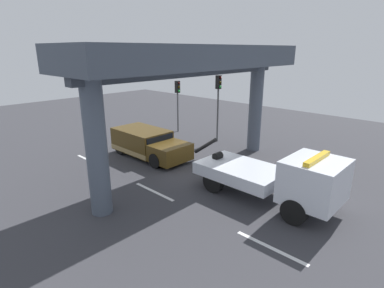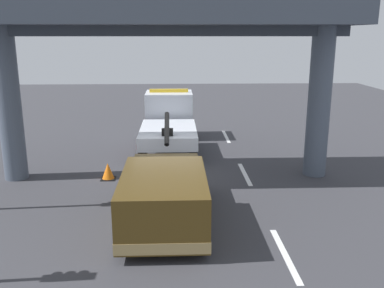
# 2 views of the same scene
# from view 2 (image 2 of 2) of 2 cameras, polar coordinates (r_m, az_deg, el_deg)

# --- Properties ---
(ground_plane) EXTENTS (60.00, 40.00, 0.10)m
(ground_plane) POSITION_cam_2_polar(r_m,az_deg,el_deg) (15.84, -3.34, -4.38)
(ground_plane) COLOR #38383D
(lane_stripe_west) EXTENTS (2.60, 0.16, 0.01)m
(lane_stripe_west) POSITION_cam_2_polar(r_m,az_deg,el_deg) (10.64, 12.48, -14.38)
(lane_stripe_west) COLOR silver
(lane_stripe_west) RESTS_ON ground
(lane_stripe_mid) EXTENTS (2.60, 0.16, 0.01)m
(lane_stripe_mid) POSITION_cam_2_polar(r_m,az_deg,el_deg) (16.03, 7.16, -4.04)
(lane_stripe_mid) COLOR silver
(lane_stripe_mid) RESTS_ON ground
(lane_stripe_east) EXTENTS (2.60, 0.16, 0.01)m
(lane_stripe_east) POSITION_cam_2_polar(r_m,az_deg,el_deg) (21.74, 4.63, 1.01)
(lane_stripe_east) COLOR silver
(lane_stripe_east) RESTS_ON ground
(tow_truck_white) EXTENTS (7.25, 2.43, 2.46)m
(tow_truck_white) POSITION_cam_2_polar(r_m,az_deg,el_deg) (20.02, -3.16, 3.37)
(tow_truck_white) COLOR silver
(tow_truck_white) RESTS_ON ground
(towed_van_green) EXTENTS (5.20, 2.22, 1.58)m
(towed_van_green) POSITION_cam_2_polar(r_m,az_deg,el_deg) (11.72, -3.74, -7.03)
(towed_van_green) COLOR #4C3814
(towed_van_green) RESTS_ON ground
(overpass_structure) EXTENTS (3.60, 13.02, 6.46)m
(overpass_structure) POSITION_cam_2_polar(r_m,az_deg,el_deg) (14.88, -3.67, 16.16)
(overpass_structure) COLOR #4C5666
(overpass_structure) RESTS_ON ground
(traffic_cone_orange) EXTENTS (0.51, 0.51, 0.60)m
(traffic_cone_orange) POSITION_cam_2_polar(r_m,az_deg,el_deg) (15.58, -11.30, -3.68)
(traffic_cone_orange) COLOR orange
(traffic_cone_orange) RESTS_ON ground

